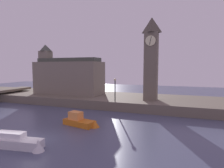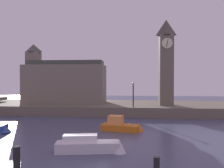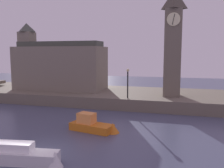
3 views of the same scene
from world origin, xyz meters
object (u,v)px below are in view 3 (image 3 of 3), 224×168
Objects in this scene: clock_tower at (173,42)px; boat_ferry_white at (27,156)px; parliament_hall at (58,66)px; streetlamp at (128,80)px; boat_patrol_orange at (96,126)px.

boat_ferry_white is (-8.36, -19.81, -8.05)m from clock_tower.
parliament_hall is 2.48× the size of boat_ferry_white.
streetlamp is (12.33, -5.20, -1.35)m from parliament_hall.
parliament_hall reaches higher than boat_patrol_orange.
clock_tower reaches higher than boat_ferry_white.
streetlamp is 0.75× the size of boat_patrol_orange.
parliament_hall reaches higher than boat_ferry_white.
clock_tower reaches higher than boat_patrol_orange.
boat_ferry_white is (9.21, -21.75, -4.67)m from parliament_hall.
boat_patrol_orange is at bearing -96.58° from streetlamp.
clock_tower is at bearing 62.98° from boat_patrol_orange.
boat_patrol_orange is at bearing -51.68° from parliament_hall.
clock_tower is at bearing 67.11° from boat_ferry_white.
parliament_hall is 3.75× the size of streetlamp.
boat_ferry_white is (-3.12, -16.56, -3.32)m from streetlamp.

